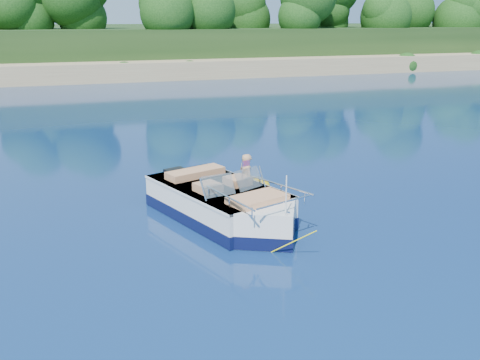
{
  "coord_description": "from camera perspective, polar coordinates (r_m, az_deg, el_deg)",
  "views": [
    {
      "loc": [
        -3.05,
        -9.57,
        4.89
      ],
      "look_at": [
        1.22,
        3.1,
        0.85
      ],
      "focal_mm": 40.0,
      "sensor_mm": 36.0,
      "label": 1
    }
  ],
  "objects": [
    {
      "name": "shoreline",
      "position": [
        73.51,
        -16.67,
        13.08
      ],
      "size": [
        170.0,
        59.0,
        6.0
      ],
      "color": "#977E57",
      "rests_on": "ground"
    },
    {
      "name": "tow_tube",
      "position": [
        15.92,
        0.73,
        -0.71
      ],
      "size": [
        1.6,
        1.6,
        0.37
      ],
      "rotation": [
        0.0,
        0.0,
        0.16
      ],
      "color": "yellow",
      "rests_on": "ground"
    },
    {
      "name": "ground",
      "position": [
        11.17,
        -0.85,
        -9.14
      ],
      "size": [
        160.0,
        160.0,
        0.0
      ],
      "primitive_type": "plane",
      "color": "#0B1C4D",
      "rests_on": "ground"
    },
    {
      "name": "motorboat",
      "position": [
        13.4,
        -1.47,
        -2.89
      ],
      "size": [
        3.2,
        5.56,
        1.93
      ],
      "rotation": [
        0.0,
        0.0,
        0.33
      ],
      "color": "white",
      "rests_on": "ground"
    },
    {
      "name": "treeline",
      "position": [
        50.68,
        -15.83,
        16.96
      ],
      "size": [
        150.0,
        7.12,
        8.19
      ],
      "color": "black",
      "rests_on": "ground"
    },
    {
      "name": "boy",
      "position": [
        15.86,
        0.55,
        -1.15
      ],
      "size": [
        0.57,
        0.93,
        1.7
      ],
      "primitive_type": "imported",
      "rotation": [
        0.0,
        -0.17,
        1.8
      ],
      "color": "tan",
      "rests_on": "ground"
    }
  ]
}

